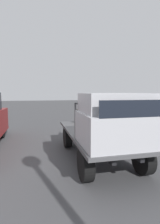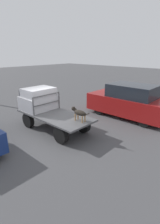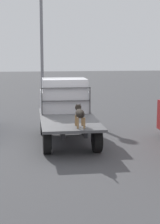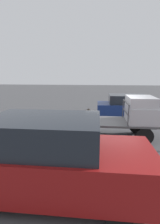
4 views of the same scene
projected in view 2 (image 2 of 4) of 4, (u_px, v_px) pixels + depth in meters
The scene contains 6 objects.
ground_plane at pixel (55, 129), 9.14m from camera, with size 80.00×80.00×0.00m, color #474749.
flatbed_truck at pixel (55, 119), 8.94m from camera, with size 4.19×1.82×0.84m.
truck_cab at pixel (39, 99), 9.51m from camera, with size 1.42×1.70×1.19m.
truck_headboard at pixel (47, 101), 9.02m from camera, with size 0.04×1.70×0.94m.
dog at pixel (79, 113), 7.91m from camera, with size 1.09×0.25×0.64m.
parked_pickup_far at pixel (129, 101), 10.64m from camera, with size 4.85×2.04×2.04m.
Camera 2 is at (-6.59, 5.28, 3.83)m, focal length 28.00 mm.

